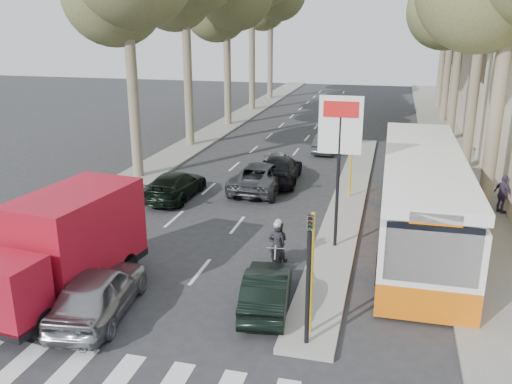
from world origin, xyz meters
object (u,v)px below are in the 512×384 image
at_px(dark_hatchback, 267,289).
at_px(red_truck, 65,245).
at_px(silver_hatchback, 98,292).
at_px(motorcycle, 277,244).
at_px(city_bus, 421,195).

height_order(dark_hatchback, red_truck, red_truck).
bearing_deg(silver_hatchback, dark_hatchback, -167.92).
height_order(silver_hatchback, red_truck, red_truck).
xyz_separation_m(red_truck, motorcycle, (5.65, 3.73, -0.91)).
relative_size(red_truck, motorcycle, 3.15).
distance_m(dark_hatchback, red_truck, 6.12).
bearing_deg(city_bus, red_truck, -145.49).
bearing_deg(city_bus, silver_hatchback, -138.22).
height_order(city_bus, motorcycle, city_bus).
height_order(red_truck, motorcycle, red_truck).
relative_size(dark_hatchback, red_truck, 0.59).
bearing_deg(red_truck, motorcycle, 40.09).
height_order(silver_hatchback, dark_hatchback, silver_hatchback).
relative_size(silver_hatchback, red_truck, 0.70).
bearing_deg(dark_hatchback, city_bus, -131.63).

